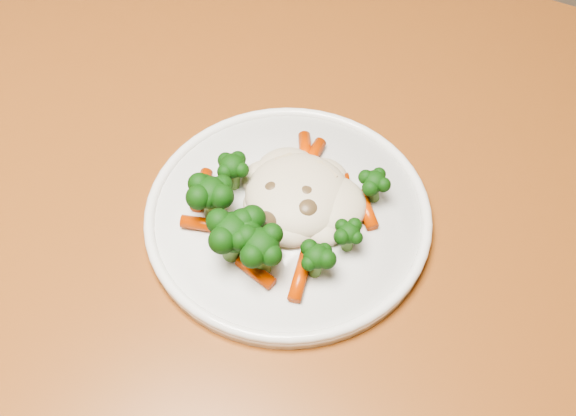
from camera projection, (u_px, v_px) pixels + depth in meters
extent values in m
cube|color=#975223|center=(382.00, 258.00, 0.67)|extent=(1.39, 1.06, 0.04)
cube|color=#975223|center=(142.00, 103.00, 1.31)|extent=(0.07, 0.07, 0.71)
cylinder|color=white|center=(288.00, 217.00, 0.67)|extent=(0.26, 0.26, 0.01)
ellipsoid|color=beige|center=(298.00, 188.00, 0.65)|extent=(0.11, 0.10, 0.04)
ellipsoid|color=black|center=(211.00, 201.00, 0.64)|extent=(0.05, 0.05, 0.04)
ellipsoid|color=black|center=(245.00, 238.00, 0.62)|extent=(0.05, 0.05, 0.04)
ellipsoid|color=black|center=(261.00, 254.00, 0.61)|extent=(0.05, 0.05, 0.05)
ellipsoid|color=black|center=(316.00, 262.00, 0.61)|extent=(0.04, 0.04, 0.03)
ellipsoid|color=black|center=(348.00, 238.00, 0.63)|extent=(0.03, 0.03, 0.03)
ellipsoid|color=black|center=(374.00, 187.00, 0.66)|extent=(0.03, 0.03, 0.03)
ellipsoid|color=black|center=(233.00, 173.00, 0.67)|extent=(0.04, 0.04, 0.04)
ellipsoid|color=black|center=(214.00, 201.00, 0.64)|extent=(0.05, 0.05, 0.04)
ellipsoid|color=black|center=(232.00, 240.00, 0.62)|extent=(0.05, 0.05, 0.05)
cylinder|color=#CD4004|center=(305.00, 151.00, 0.70)|extent=(0.04, 0.04, 0.01)
cylinder|color=#CD4004|center=(330.00, 181.00, 0.68)|extent=(0.03, 0.03, 0.01)
cylinder|color=#CD4004|center=(366.00, 210.00, 0.66)|extent=(0.04, 0.03, 0.01)
cylinder|color=#CD4004|center=(202.00, 190.00, 0.67)|extent=(0.03, 0.04, 0.01)
cylinder|color=#CD4004|center=(205.00, 224.00, 0.65)|extent=(0.04, 0.03, 0.01)
cylinder|color=#CD4004|center=(256.00, 272.00, 0.62)|extent=(0.04, 0.01, 0.01)
cylinder|color=#CD4004|center=(300.00, 276.00, 0.62)|extent=(0.03, 0.05, 0.01)
cylinder|color=#CD4004|center=(314.00, 194.00, 0.65)|extent=(0.02, 0.04, 0.01)
cylinder|color=#CD4004|center=(298.00, 182.00, 0.66)|extent=(0.04, 0.04, 0.01)
cylinder|color=#CD4004|center=(312.00, 157.00, 0.69)|extent=(0.02, 0.04, 0.01)
ellipsoid|color=brown|center=(305.00, 195.00, 0.65)|extent=(0.03, 0.03, 0.02)
ellipsoid|color=brown|center=(307.00, 209.00, 0.64)|extent=(0.03, 0.03, 0.02)
ellipsoid|color=brown|center=(274.00, 190.00, 0.65)|extent=(0.02, 0.02, 0.02)
ellipsoid|color=brown|center=(264.00, 222.00, 0.63)|extent=(0.02, 0.02, 0.02)
ellipsoid|color=brown|center=(302.00, 192.00, 0.65)|extent=(0.03, 0.03, 0.02)
cube|color=tan|center=(307.00, 172.00, 0.67)|extent=(0.03, 0.02, 0.01)
cube|color=tan|center=(323.00, 177.00, 0.66)|extent=(0.03, 0.02, 0.01)
cube|color=tan|center=(286.00, 163.00, 0.67)|extent=(0.02, 0.02, 0.01)
cube|color=tan|center=(310.00, 171.00, 0.67)|extent=(0.03, 0.03, 0.01)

